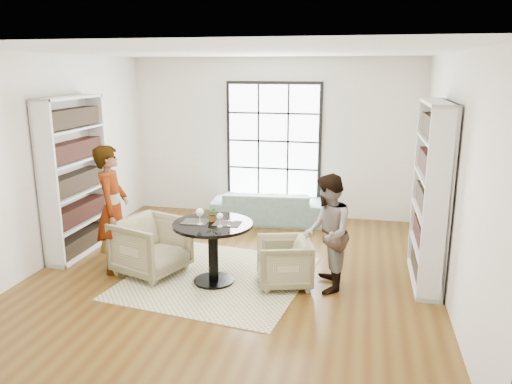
% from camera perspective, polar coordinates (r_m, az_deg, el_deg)
% --- Properties ---
extents(ground, '(6.00, 6.00, 0.00)m').
position_cam_1_polar(ground, '(7.10, -2.43, -9.24)').
color(ground, '#593E15').
extents(room_shell, '(6.00, 6.01, 6.00)m').
position_cam_1_polar(room_shell, '(7.22, -1.44, 1.65)').
color(room_shell, silver).
rests_on(room_shell, ground).
extents(rug, '(2.63, 2.63, 0.01)m').
position_cam_1_polar(rug, '(6.96, -4.47, -9.73)').
color(rug, beige).
rests_on(rug, ground).
extents(pedestal_table, '(1.05, 1.05, 0.84)m').
position_cam_1_polar(pedestal_table, '(6.61, -4.94, -5.47)').
color(pedestal_table, black).
rests_on(pedestal_table, ground).
extents(sofa, '(2.09, 0.97, 0.59)m').
position_cam_1_polar(sofa, '(9.26, 1.32, -1.67)').
color(sofa, gray).
rests_on(sofa, ground).
extents(armchair_left, '(1.10, 1.09, 0.79)m').
position_cam_1_polar(armchair_left, '(7.11, -11.87, -6.08)').
color(armchair_left, tan).
rests_on(armchair_left, ground).
extents(armchair_right, '(0.86, 0.84, 0.64)m').
position_cam_1_polar(armchair_right, '(6.62, 3.21, -8.02)').
color(armchair_right, tan).
rests_on(armchair_right, ground).
extents(person_left, '(0.57, 0.74, 1.79)m').
position_cam_1_polar(person_left, '(7.20, -16.07, -1.90)').
color(person_left, gray).
rests_on(person_left, ground).
extents(person_right, '(0.67, 0.81, 1.52)m').
position_cam_1_polar(person_right, '(6.42, 8.13, -4.69)').
color(person_right, gray).
rests_on(person_right, ground).
extents(placemat_left, '(0.34, 0.26, 0.01)m').
position_cam_1_polar(placemat_left, '(6.59, -6.92, -3.41)').
color(placemat_left, black).
rests_on(placemat_left, pedestal_table).
extents(placemat_right, '(0.34, 0.26, 0.01)m').
position_cam_1_polar(placemat_right, '(6.49, -3.31, -3.61)').
color(placemat_right, black).
rests_on(placemat_right, pedestal_table).
extents(cutlery_left, '(0.14, 0.22, 0.01)m').
position_cam_1_polar(cutlery_left, '(6.59, -6.93, -3.35)').
color(cutlery_left, silver).
rests_on(cutlery_left, placemat_left).
extents(cutlery_right, '(0.14, 0.22, 0.01)m').
position_cam_1_polar(cutlery_right, '(6.49, -3.31, -3.55)').
color(cutlery_right, silver).
rests_on(cutlery_right, placemat_right).
extents(wine_glass_left, '(0.10, 0.10, 0.22)m').
position_cam_1_polar(wine_glass_left, '(6.45, -6.46, -2.39)').
color(wine_glass_left, silver).
rests_on(wine_glass_left, pedestal_table).
extents(wine_glass_right, '(0.08, 0.08, 0.18)m').
position_cam_1_polar(wine_glass_right, '(6.35, -4.16, -2.85)').
color(wine_glass_right, silver).
rests_on(wine_glass_right, pedestal_table).
extents(flower_centerpiece, '(0.22, 0.20, 0.20)m').
position_cam_1_polar(flower_centerpiece, '(6.57, -4.97, -2.53)').
color(flower_centerpiece, gray).
rests_on(flower_centerpiece, pedestal_table).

